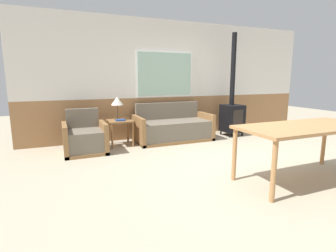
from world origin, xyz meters
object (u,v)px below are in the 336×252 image
Objects in this scene: armchair at (85,139)px; side_table at (120,125)px; couch at (173,129)px; dining_table at (306,131)px; table_lamp at (117,101)px; wood_stove at (232,112)px.

armchair is 1.51× the size of side_table.
couch reaches higher than dining_table.
couch is at bearing -5.53° from table_lamp.
couch is 1.39m from table_lamp.
couch is 2.93m from dining_table.
dining_table is (1.93, -2.93, -0.22)m from table_lamp.
armchair is 3.71m from dining_table.
side_table is 1.11× the size of table_lamp.
dining_table is 0.78× the size of wood_stove.
dining_table is (1.90, -2.84, 0.26)m from side_table.
wood_stove is (0.83, 2.74, -0.11)m from dining_table.
wood_stove is (2.74, -0.10, 0.15)m from side_table.
side_table is (0.74, 0.28, 0.18)m from armchair.
wood_stove is at bearing -8.85° from armchair.
wood_stove reaches higher than couch.
couch reaches higher than side_table.
couch is 3.19× the size of side_table.
armchair is 3.49m from wood_stove.
side_table is 0.22× the size of wood_stove.
table_lamp is (-0.03, 0.08, 0.48)m from side_table.
armchair is at bearing 135.77° from dining_table.
table_lamp is 3.51m from dining_table.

